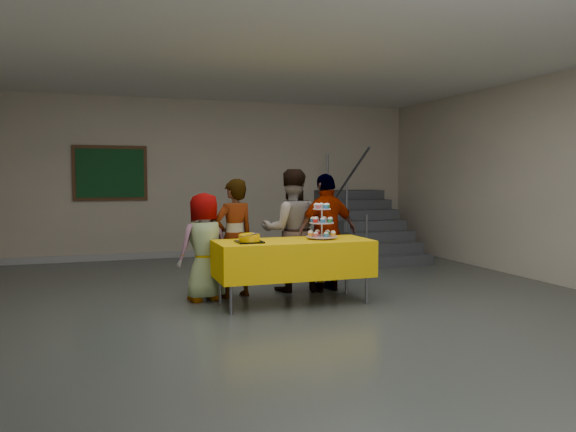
{
  "coord_description": "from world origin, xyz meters",
  "views": [
    {
      "loc": [
        -2.15,
        -5.73,
        1.53
      ],
      "look_at": [
        0.07,
        0.81,
        1.05
      ],
      "focal_mm": 35.0,
      "sensor_mm": 36.0,
      "label": 1
    }
  ],
  "objects_px": {
    "schoolchild_a": "(204,247)",
    "cupcake_stand": "(322,224)",
    "schoolchild_b": "(234,238)",
    "bear_cake": "(249,238)",
    "schoolchild_d": "(327,232)",
    "noticeboard": "(110,173)",
    "schoolchild_c": "(291,230)",
    "bake_table": "(293,258)",
    "staircase": "(361,230)"
  },
  "relations": [
    {
      "from": "schoolchild_a",
      "to": "cupcake_stand",
      "type": "bearing_deg",
      "value": 144.11
    },
    {
      "from": "cupcake_stand",
      "to": "schoolchild_b",
      "type": "relative_size",
      "value": 0.29
    },
    {
      "from": "bear_cake",
      "to": "schoolchild_d",
      "type": "height_order",
      "value": "schoolchild_d"
    },
    {
      "from": "bear_cake",
      "to": "schoolchild_a",
      "type": "bearing_deg",
      "value": 125.91
    },
    {
      "from": "bear_cake",
      "to": "noticeboard",
      "type": "distance_m",
      "value": 4.71
    },
    {
      "from": "schoolchild_b",
      "to": "schoolchild_d",
      "type": "height_order",
      "value": "schoolchild_d"
    },
    {
      "from": "schoolchild_a",
      "to": "schoolchild_c",
      "type": "xyz_separation_m",
      "value": [
        1.21,
        0.21,
        0.15
      ]
    },
    {
      "from": "schoolchild_b",
      "to": "schoolchild_d",
      "type": "relative_size",
      "value": 0.96
    },
    {
      "from": "bear_cake",
      "to": "schoolchild_d",
      "type": "xyz_separation_m",
      "value": [
        1.24,
        0.64,
        -0.04
      ]
    },
    {
      "from": "bake_table",
      "to": "schoolchild_b",
      "type": "bearing_deg",
      "value": 135.6
    },
    {
      "from": "noticeboard",
      "to": "bake_table",
      "type": "bearing_deg",
      "value": -65.36
    },
    {
      "from": "schoolchild_d",
      "to": "staircase",
      "type": "distance_m",
      "value": 3.55
    },
    {
      "from": "bake_table",
      "to": "cupcake_stand",
      "type": "height_order",
      "value": "cupcake_stand"
    },
    {
      "from": "schoolchild_b",
      "to": "staircase",
      "type": "bearing_deg",
      "value": -155.78
    },
    {
      "from": "bear_cake",
      "to": "schoolchild_c",
      "type": "distance_m",
      "value": 1.12
    },
    {
      "from": "cupcake_stand",
      "to": "schoolchild_c",
      "type": "relative_size",
      "value": 0.27
    },
    {
      "from": "cupcake_stand",
      "to": "schoolchild_c",
      "type": "height_order",
      "value": "schoolchild_c"
    },
    {
      "from": "staircase",
      "to": "cupcake_stand",
      "type": "bearing_deg",
      "value": -122.8
    },
    {
      "from": "bear_cake",
      "to": "staircase",
      "type": "height_order",
      "value": "staircase"
    },
    {
      "from": "schoolchild_b",
      "to": "bake_table",
      "type": "bearing_deg",
      "value": 117.49
    },
    {
      "from": "schoolchild_a",
      "to": "bake_table",
      "type": "bearing_deg",
      "value": 136.49
    },
    {
      "from": "schoolchild_a",
      "to": "staircase",
      "type": "distance_m",
      "value": 4.7
    },
    {
      "from": "noticeboard",
      "to": "schoolchild_c",
      "type": "bearing_deg",
      "value": -58.5
    },
    {
      "from": "bake_table",
      "to": "schoolchild_a",
      "type": "xyz_separation_m",
      "value": [
        -0.99,
        0.52,
        0.11
      ]
    },
    {
      "from": "bear_cake",
      "to": "schoolchild_b",
      "type": "xyz_separation_m",
      "value": [
        -0.03,
        0.64,
        -0.07
      ]
    },
    {
      "from": "staircase",
      "to": "noticeboard",
      "type": "xyz_separation_m",
      "value": [
        -4.63,
        0.84,
        1.11
      ]
    },
    {
      "from": "cupcake_stand",
      "to": "bake_table",
      "type": "bearing_deg",
      "value": -177.11
    },
    {
      "from": "bear_cake",
      "to": "staircase",
      "type": "distance_m",
      "value": 4.81
    },
    {
      "from": "schoolchild_b",
      "to": "schoolchild_c",
      "type": "xyz_separation_m",
      "value": [
        0.82,
        0.15,
        0.06
      ]
    },
    {
      "from": "schoolchild_c",
      "to": "schoolchild_b",
      "type": "bearing_deg",
      "value": 19.34
    },
    {
      "from": "schoolchild_c",
      "to": "noticeboard",
      "type": "bearing_deg",
      "value": -49.54
    },
    {
      "from": "staircase",
      "to": "noticeboard",
      "type": "relative_size",
      "value": 1.85
    },
    {
      "from": "bear_cake",
      "to": "schoolchild_a",
      "type": "distance_m",
      "value": 0.74
    },
    {
      "from": "schoolchild_c",
      "to": "noticeboard",
      "type": "xyz_separation_m",
      "value": [
        -2.22,
        3.63,
        0.78
      ]
    },
    {
      "from": "cupcake_stand",
      "to": "schoolchild_a",
      "type": "xyz_separation_m",
      "value": [
        -1.36,
        0.5,
        -0.28
      ]
    },
    {
      "from": "cupcake_stand",
      "to": "noticeboard",
      "type": "xyz_separation_m",
      "value": [
        -2.37,
        4.34,
        0.65
      ]
    },
    {
      "from": "bake_table",
      "to": "schoolchild_d",
      "type": "relative_size",
      "value": 1.19
    },
    {
      "from": "bake_table",
      "to": "cupcake_stand",
      "type": "distance_m",
      "value": 0.55
    },
    {
      "from": "noticeboard",
      "to": "cupcake_stand",
      "type": "bearing_deg",
      "value": -61.29
    },
    {
      "from": "schoolchild_a",
      "to": "schoolchild_d",
      "type": "height_order",
      "value": "schoolchild_d"
    },
    {
      "from": "cupcake_stand",
      "to": "staircase",
      "type": "relative_size",
      "value": 0.19
    },
    {
      "from": "schoolchild_d",
      "to": "noticeboard",
      "type": "distance_m",
      "value": 4.7
    },
    {
      "from": "schoolchild_b",
      "to": "bear_cake",
      "type": "bearing_deg",
      "value": 74.43
    },
    {
      "from": "schoolchild_c",
      "to": "noticeboard",
      "type": "distance_m",
      "value": 4.32
    },
    {
      "from": "schoolchild_d",
      "to": "staircase",
      "type": "bearing_deg",
      "value": -135.3
    },
    {
      "from": "schoolchild_b",
      "to": "schoolchild_d",
      "type": "xyz_separation_m",
      "value": [
        1.27,
        -0.01,
        0.03
      ]
    },
    {
      "from": "cupcake_stand",
      "to": "schoolchild_d",
      "type": "height_order",
      "value": "schoolchild_d"
    },
    {
      "from": "bear_cake",
      "to": "schoolchild_d",
      "type": "relative_size",
      "value": 0.23
    },
    {
      "from": "schoolchild_a",
      "to": "schoolchild_d",
      "type": "xyz_separation_m",
      "value": [
        1.66,
        0.05,
        0.12
      ]
    },
    {
      "from": "schoolchild_c",
      "to": "staircase",
      "type": "xyz_separation_m",
      "value": [
        2.41,
        2.79,
        -0.33
      ]
    }
  ]
}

